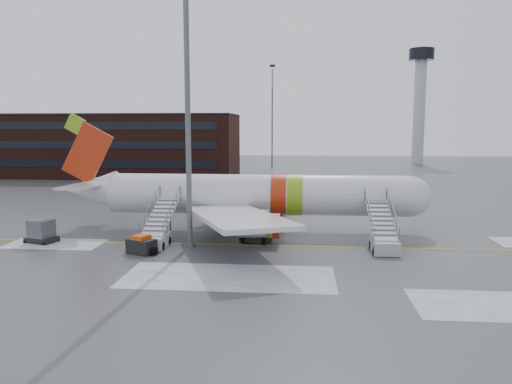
# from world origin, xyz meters

# --- Properties ---
(ground) EXTENTS (260.00, 260.00, 0.00)m
(ground) POSITION_xyz_m (0.00, 0.00, 0.00)
(ground) COLOR #494C4F
(ground) RESTS_ON ground
(airliner) EXTENTS (35.03, 32.97, 11.18)m
(airliner) POSITION_xyz_m (-6.25, 4.84, 3.42)
(airliner) COLOR silver
(airliner) RESTS_ON ground
(airstair_fwd) EXTENTS (2.05, 7.70, 3.48)m
(airstair_fwd) POSITION_xyz_m (5.36, -1.70, 1.06)
(airstair_fwd) COLOR #A3A6AA
(airstair_fwd) RESTS_ON ground
(airstair_aft) EXTENTS (2.05, 7.70, 3.48)m
(airstair_aft) POSITION_xyz_m (-13.21, -1.70, 1.06)
(airstair_aft) COLOR silver
(airstair_aft) RESTS_ON ground
(pushback_tug) EXTENTS (2.81, 2.33, 1.47)m
(pushback_tug) POSITION_xyz_m (-5.23, -0.03, 0.65)
(pushback_tug) COLOR black
(pushback_tug) RESTS_ON ground
(uld_container) EXTENTS (2.80, 2.37, 1.95)m
(uld_container) POSITION_xyz_m (-23.41, -1.53, 0.91)
(uld_container) COLOR black
(uld_container) RESTS_ON ground
(baggage_tractor) EXTENTS (2.98, 2.07, 1.46)m
(baggage_tractor) POSITION_xyz_m (-13.69, -4.43, 0.62)
(baggage_tractor) COLOR black
(baggage_tractor) RESTS_ON ground
(light_mast_near) EXTENTS (1.20, 1.20, 27.08)m
(light_mast_near) POSITION_xyz_m (-10.36, -2.00, 13.95)
(light_mast_near) COLOR #595B60
(light_mast_near) RESTS_ON ground
(terminal_building) EXTENTS (62.00, 16.11, 12.30)m
(terminal_building) POSITION_xyz_m (-45.00, 54.98, 6.20)
(terminal_building) COLOR #3F1E16
(terminal_building) RESTS_ON ground
(control_tower) EXTENTS (6.40, 6.40, 30.00)m
(control_tower) POSITION_xyz_m (30.00, 95.00, 18.75)
(control_tower) COLOR #B2B5BA
(control_tower) RESTS_ON ground
(light_mast_far_n) EXTENTS (1.20, 1.20, 24.25)m
(light_mast_far_n) POSITION_xyz_m (-8.00, 78.00, 13.84)
(light_mast_far_n) COLOR #595B60
(light_mast_far_n) RESTS_ON ground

